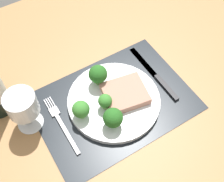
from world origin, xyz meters
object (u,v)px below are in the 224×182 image
at_px(steak, 125,94).
at_px(wine_glass, 22,106).
at_px(knife, 157,77).
at_px(fork, 61,124).
at_px(plate, 114,101).

xyz_separation_m(steak, wine_glass, (-0.25, 0.07, 0.06)).
bearing_deg(knife, steak, -176.44).
xyz_separation_m(fork, wine_glass, (-0.07, 0.05, 0.08)).
relative_size(fork, wine_glass, 1.54).
distance_m(plate, steak, 0.04).
bearing_deg(steak, wine_glass, 164.65).
xyz_separation_m(plate, knife, (0.15, 0.01, -0.00)).
distance_m(fork, knife, 0.31).
distance_m(fork, wine_glass, 0.12).
height_order(plate, knife, plate).
xyz_separation_m(plate, steak, (0.03, -0.01, 0.02)).
distance_m(plate, knife, 0.15).
bearing_deg(wine_glass, knife, -8.68).
bearing_deg(knife, fork, 176.12).
xyz_separation_m(knife, wine_glass, (-0.38, 0.06, 0.08)).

